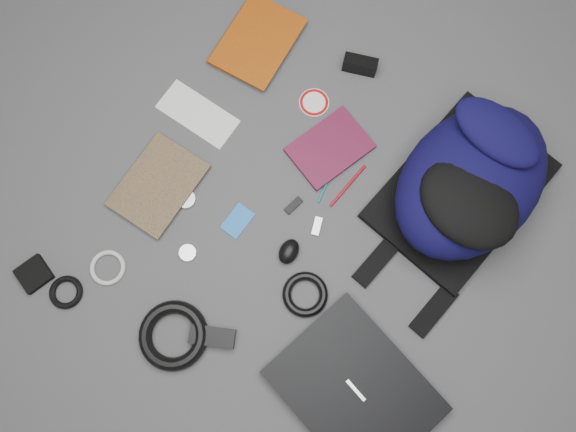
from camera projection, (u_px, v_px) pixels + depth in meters
The scene contains 23 objects.
ground at pixel (288, 218), 1.56m from camera, with size 4.00×4.00×0.00m, color #4F4F51.
backpack at pixel (471, 181), 1.47m from camera, with size 0.37×0.53×0.22m, color black, non-canonical shape.
laptop at pixel (355, 390), 1.44m from camera, with size 0.39×0.31×0.04m, color black.
textbook_red at pixel (229, 27), 1.67m from camera, with size 0.20×0.26×0.03m, color #973B08.
comic_book at pixel (132, 168), 1.58m from camera, with size 0.19×0.25×0.02m, color #BF900D.
envelope at pixel (198, 114), 1.63m from camera, with size 0.23×0.11×0.00m, color white.
dvd_case at pixel (330, 148), 1.60m from camera, with size 0.15×0.22×0.02m, color #4A0E25.
compact_camera at pixel (360, 65), 1.63m from camera, with size 0.10×0.04×0.06m, color black.
sticker_disc at pixel (314, 103), 1.63m from camera, with size 0.09×0.09×0.00m, color white.
pen_teal at pixel (327, 183), 1.58m from camera, with size 0.01×0.01×0.12m, color #0D727C.
pen_red at pixel (348, 186), 1.58m from camera, with size 0.01×0.01×0.15m, color #A60C1B.
id_badge at pixel (238, 221), 1.56m from camera, with size 0.06×0.09×0.00m, color blue.
usb_black at pixel (293, 205), 1.56m from camera, with size 0.02×0.06×0.01m, color black.
usb_silver at pixel (317, 226), 1.55m from camera, with size 0.02×0.05×0.01m, color #A4A4A6.
mouse at pixel (289, 251), 1.52m from camera, with size 0.05×0.07×0.04m, color black.
headphone_left at pixel (186, 199), 1.57m from camera, with size 0.05×0.05×0.01m, color #B2B2B4.
headphone_right at pixel (188, 253), 1.54m from camera, with size 0.05×0.05×0.01m, color silver.
cable_coil at pixel (305, 294), 1.51m from camera, with size 0.12×0.12×0.02m, color black.
power_brick at pixel (212, 336), 1.48m from camera, with size 0.12×0.05×0.03m, color black.
power_cord_coil at pixel (173, 335), 1.48m from camera, with size 0.18×0.18×0.04m, color black.
pouch at pixel (34, 274), 1.52m from camera, with size 0.08×0.08×0.02m, color black.
earbud_coil at pixel (66, 292), 1.51m from camera, with size 0.09×0.09×0.02m, color black.
white_cable_coil at pixel (108, 268), 1.53m from camera, with size 0.10×0.10×0.01m, color silver.
Camera 1 is at (0.18, -0.28, 1.53)m, focal length 35.00 mm.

